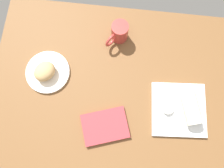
# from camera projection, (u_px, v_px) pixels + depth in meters

# --- Properties ---
(dining_table) EXTENTS (1.10, 0.90, 0.04)m
(dining_table) POSITION_uv_depth(u_px,v_px,m) (109.00, 96.00, 1.02)
(dining_table) COLOR brown
(dining_table) RESTS_ON ground
(round_plate) EXTENTS (0.20, 0.20, 0.01)m
(round_plate) POSITION_uv_depth(u_px,v_px,m) (48.00, 72.00, 1.02)
(round_plate) COLOR silver
(round_plate) RESTS_ON dining_table
(scone_pastry) EXTENTS (0.13, 0.13, 0.06)m
(scone_pastry) POSITION_uv_depth(u_px,v_px,m) (45.00, 71.00, 0.98)
(scone_pastry) COLOR tan
(scone_pastry) RESTS_ON round_plate
(square_plate) EXTENTS (0.26, 0.26, 0.02)m
(square_plate) POSITION_uv_depth(u_px,v_px,m) (178.00, 109.00, 0.98)
(square_plate) COLOR white
(square_plate) RESTS_ON dining_table
(sauce_cup) EXTENTS (0.05, 0.05, 0.02)m
(sauce_cup) POSITION_uv_depth(u_px,v_px,m) (168.00, 109.00, 0.96)
(sauce_cup) COLOR silver
(sauce_cup) RESTS_ON square_plate
(breakfast_wrap) EXTENTS (0.10, 0.15, 0.07)m
(breakfast_wrap) POSITION_uv_depth(u_px,v_px,m) (191.00, 108.00, 0.94)
(breakfast_wrap) COLOR #F2E1C0
(breakfast_wrap) RESTS_ON square_plate
(book_stack) EXTENTS (0.23, 0.19, 0.02)m
(book_stack) POSITION_uv_depth(u_px,v_px,m) (105.00, 126.00, 0.96)
(book_stack) COLOR #A53338
(book_stack) RESTS_ON dining_table
(coffee_mug) EXTENTS (0.10, 0.12, 0.10)m
(coffee_mug) POSITION_uv_depth(u_px,v_px,m) (119.00, 32.00, 1.01)
(coffee_mug) COLOR #B23833
(coffee_mug) RESTS_ON dining_table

